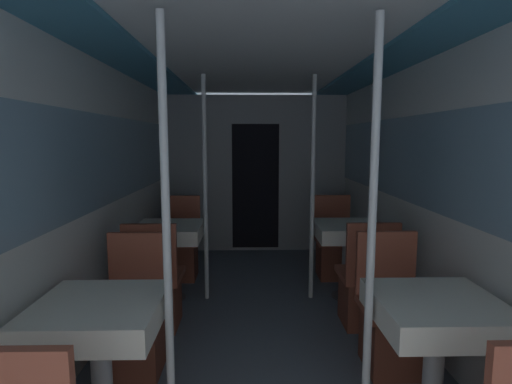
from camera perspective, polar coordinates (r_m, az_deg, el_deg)
wall_left at (r=3.26m, az=-21.75°, el=-0.53°), size 0.05×6.61×2.13m
wall_right at (r=3.34m, az=22.82°, el=-0.40°), size 0.05×6.61×2.13m
ceiling_panel at (r=3.09m, az=0.87°, el=19.36°), size 2.51×6.61×0.07m
bulkhead_far at (r=5.49m, az=-0.08°, el=2.51°), size 2.46×0.09×2.13m
dining_table_left_0 at (r=2.26m, az=-21.52°, el=-16.88°), size 0.62×0.62×0.73m
chair_left_far_0 at (r=2.92m, az=-16.92°, el=-18.29°), size 0.42×0.42×0.90m
support_pole_left_0 at (r=2.03m, az=-12.65°, el=-6.21°), size 0.04×0.04×2.13m
dining_table_left_1 at (r=3.93m, az=-12.32°, el=-6.14°), size 0.62×0.62×0.73m
chair_left_near_1 at (r=3.47m, az=-14.10°, el=-13.95°), size 0.42×0.42×0.90m
chair_left_far_1 at (r=4.58m, az=-10.76°, el=-8.52°), size 0.42×0.42×0.90m
support_pole_left_1 at (r=3.79m, az=-7.26°, el=0.28°), size 0.04×0.04×2.13m
dining_table_right_0 at (r=2.34m, az=24.38°, el=-16.16°), size 0.62×0.62×0.73m
chair_right_far_0 at (r=2.98m, az=18.82°, el=-17.79°), size 0.42×0.42×0.90m
support_pole_right_0 at (r=2.08m, az=16.18°, el=-5.97°), size 0.04×0.04×2.13m
dining_table_right_1 at (r=3.97m, az=13.03°, el=-5.99°), size 0.62×0.62×0.73m
chair_right_near_1 at (r=3.52m, az=15.31°, el=-13.65°), size 0.42×0.42×0.90m
chair_right_far_1 at (r=4.62m, az=11.07°, el=-8.39°), size 0.42×0.42×0.90m
support_pole_right_1 at (r=3.82m, az=8.08°, el=0.32°), size 0.04×0.04×2.13m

